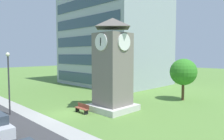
# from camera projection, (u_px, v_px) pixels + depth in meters

# --- Properties ---
(ground_plane) EXTENTS (160.00, 160.00, 0.00)m
(ground_plane) POSITION_uv_depth(u_px,v_px,m) (65.00, 114.00, 20.19)
(ground_plane) COLOR #567F38
(kerb_strip) EXTENTS (120.00, 1.60, 0.01)m
(kerb_strip) POSITION_uv_depth(u_px,v_px,m) (42.00, 119.00, 18.51)
(kerb_strip) COLOR #9E9E99
(kerb_strip) RESTS_ON ground
(office_building) EXTENTS (18.26, 14.70, 25.60)m
(office_building) POSITION_uv_depth(u_px,v_px,m) (114.00, 18.00, 40.69)
(office_building) COLOR #9EA8B2
(office_building) RESTS_ON ground
(clock_tower) EXTENTS (4.07, 4.07, 9.38)m
(clock_tower) POSITION_uv_depth(u_px,v_px,m) (113.00, 70.00, 21.34)
(clock_tower) COLOR slate
(clock_tower) RESTS_ON ground
(park_bench) EXTENTS (1.81, 0.51, 0.88)m
(park_bench) POSITION_uv_depth(u_px,v_px,m) (82.00, 108.00, 20.57)
(park_bench) COLOR brown
(park_bench) RESTS_ON ground
(street_lamp) EXTENTS (0.36, 0.36, 5.91)m
(street_lamp) POSITION_uv_depth(u_px,v_px,m) (9.00, 76.00, 19.73)
(street_lamp) COLOR #333338
(street_lamp) RESTS_ON ground
(tree_streetside) EXTENTS (3.30, 3.30, 5.21)m
(tree_streetside) POSITION_uv_depth(u_px,v_px,m) (183.00, 72.00, 26.05)
(tree_streetside) COLOR #513823
(tree_streetside) RESTS_ON ground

